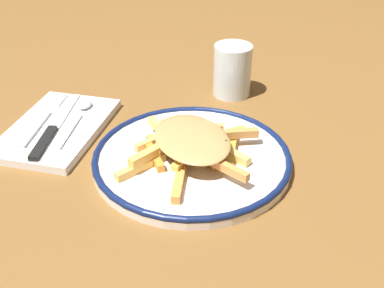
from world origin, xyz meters
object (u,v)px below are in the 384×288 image
fork (43,118)px  napkin (57,129)px  plate (192,158)px  fries_heap (191,143)px  water_glass (232,70)px  knife (52,129)px  spoon (79,114)px

fork → napkin: bearing=-22.4°
plate → fries_heap: fries_heap is taller
fries_heap → fork: fries_heap is taller
plate → water_glass: 0.24m
fork → knife: bearing=-43.6°
fork → spoon: bearing=22.9°
fries_heap → knife: bearing=176.5°
knife → fries_heap: bearing=-3.5°
plate → water_glass: (0.02, 0.24, 0.04)m
spoon → napkin: bearing=-124.7°
knife → water_glass: water_glass is taller
knife → water_glass: 0.34m
plate → fork: size_ratio=1.65×
fries_heap → fork: size_ratio=1.15×
spoon → water_glass: (0.23, 0.17, 0.03)m
water_glass → fries_heap: bearing=-94.6°
knife → water_glass: (0.25, 0.22, 0.03)m
knife → water_glass: bearing=41.9°
fries_heap → fork: (-0.26, 0.04, -0.02)m
plate → spoon: size_ratio=1.90×
spoon → plate: bearing=-18.2°
fries_heap → spoon: bearing=162.1°
plate → fork: (-0.26, 0.05, 0.01)m
fries_heap → napkin: (-0.23, 0.03, -0.03)m
water_glass → fork: bearing=-145.6°
fries_heap → plate: bearing=-38.7°
napkin → fries_heap: bearing=-8.0°
napkin → fork: bearing=157.6°
plate → napkin: bearing=171.6°
spoon → water_glass: bearing=36.8°
plate → fork: bearing=169.9°
napkin → knife: (0.00, -0.02, 0.01)m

